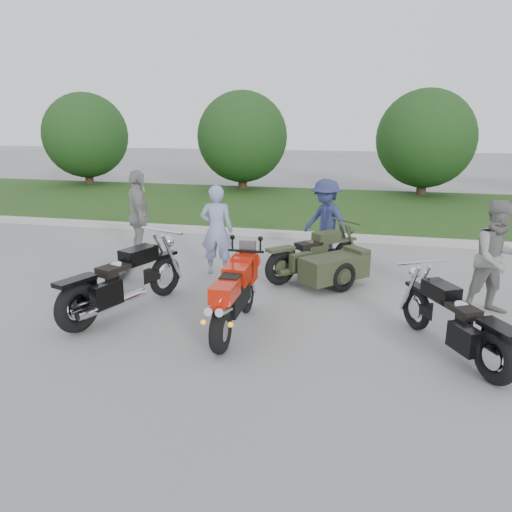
% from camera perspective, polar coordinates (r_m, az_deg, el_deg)
% --- Properties ---
extents(ground, '(80.00, 80.00, 0.00)m').
position_cam_1_polar(ground, '(7.32, -5.97, -8.51)').
color(ground, '#9E9E98').
rests_on(ground, ground).
extents(curb, '(60.00, 0.30, 0.15)m').
position_cam_1_polar(curb, '(12.83, 2.84, 2.52)').
color(curb, '#BAB7AF').
rests_on(curb, ground).
extents(grass_strip, '(60.00, 8.00, 0.14)m').
position_cam_1_polar(grass_strip, '(16.85, 5.46, 5.62)').
color(grass_strip, '#31531C').
rests_on(grass_strip, ground).
extents(tree_far_left, '(3.60, 3.60, 4.00)m').
position_cam_1_polar(tree_far_left, '(23.30, -18.91, 12.90)').
color(tree_far_left, '#3F2B1C').
rests_on(tree_far_left, ground).
extents(tree_mid_left, '(3.60, 3.60, 4.00)m').
position_cam_1_polar(tree_mid_left, '(20.49, -1.58, 13.44)').
color(tree_mid_left, '#3F2B1C').
rests_on(tree_mid_left, ground).
extents(tree_mid_right, '(3.60, 3.60, 4.00)m').
position_cam_1_polar(tree_mid_right, '(19.88, 18.83, 12.57)').
color(tree_mid_right, '#3F2B1C').
rests_on(tree_mid_right, ground).
extents(sportbike_red, '(0.35, 2.05, 0.97)m').
position_cam_1_polar(sportbike_red, '(7.06, -2.53, -4.38)').
color(sportbike_red, black).
rests_on(sportbike_red, ground).
extents(cruiser_left, '(0.99, 2.44, 0.98)m').
position_cam_1_polar(cruiser_left, '(7.99, -15.27, -3.08)').
color(cruiser_left, black).
rests_on(cruiser_left, ground).
extents(cruiser_right, '(1.20, 2.03, 0.86)m').
position_cam_1_polar(cruiser_right, '(6.90, 22.01, -7.24)').
color(cruiser_right, black).
rests_on(cruiser_right, ground).
extents(cruiser_sidecar, '(1.88, 2.02, 0.86)m').
position_cam_1_polar(cruiser_sidecar, '(9.21, 7.80, -0.78)').
color(cruiser_sidecar, black).
rests_on(cruiser_sidecar, ground).
extents(person_stripe, '(0.68, 0.49, 1.75)m').
position_cam_1_polar(person_stripe, '(9.64, -4.51, 2.96)').
color(person_stripe, '#8B93BD').
rests_on(person_stripe, ground).
extents(person_grey, '(1.06, 0.95, 1.79)m').
position_cam_1_polar(person_grey, '(8.46, 25.87, -0.26)').
color(person_grey, gray).
rests_on(person_grey, ground).
extents(person_denim, '(1.29, 1.22, 1.76)m').
position_cam_1_polar(person_denim, '(10.55, 7.94, 3.97)').
color(person_denim, navy).
rests_on(person_denim, ground).
extents(person_back, '(1.01, 1.21, 1.94)m').
position_cam_1_polar(person_back, '(10.78, -13.24, 4.44)').
color(person_back, '#969691').
rests_on(person_back, ground).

